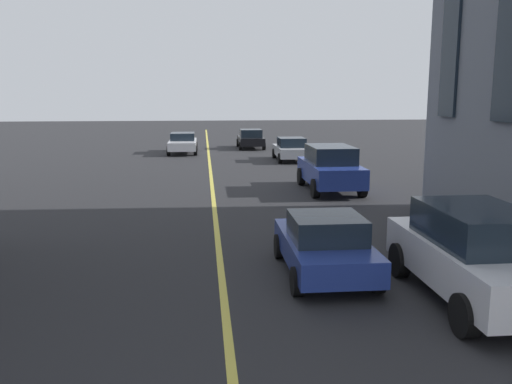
# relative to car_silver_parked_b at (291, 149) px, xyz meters

# --- Properties ---
(lane_centre_line) EXTENTS (80.00, 0.16, 0.01)m
(lane_centre_line) POSITION_rel_car_silver_parked_b_xyz_m (-11.96, 4.90, -0.70)
(lane_centre_line) COLOR #D8C64C
(lane_centre_line) RESTS_ON ground_plane
(car_silver_parked_b) EXTENTS (3.90, 1.89, 1.40)m
(car_silver_parked_b) POSITION_rel_car_silver_parked_b_xyz_m (0.00, 0.00, 0.00)
(car_silver_parked_b) COLOR #B7BABF
(car_silver_parked_b) RESTS_ON ground_plane
(car_white_parked_a) EXTENTS (4.40, 1.95, 1.37)m
(car_white_parked_a) POSITION_rel_car_silver_parked_b_xyz_m (4.82, 6.63, 0.00)
(car_white_parked_a) COLOR silver
(car_white_parked_a) RESTS_ON ground_plane
(car_white_far) EXTENTS (4.70, 2.14, 1.88)m
(car_white_far) POSITION_rel_car_silver_parked_b_xyz_m (-22.61, 0.00, 0.27)
(car_white_far) COLOR silver
(car_white_far) RESTS_ON ground_plane
(car_blue_trailing) EXTENTS (3.90, 1.89, 1.40)m
(car_blue_trailing) POSITION_rel_car_silver_parked_b_xyz_m (-20.77, 2.58, 0.00)
(car_blue_trailing) COLOR navy
(car_blue_trailing) RESTS_ON ground_plane
(car_blue_near) EXTENTS (4.70, 2.14, 1.88)m
(car_blue_near) POSITION_rel_car_silver_parked_b_xyz_m (-10.23, 0.00, 0.27)
(car_blue_near) COLOR navy
(car_blue_near) RESTS_ON ground_plane
(car_black_oncoming) EXTENTS (3.90, 1.89, 1.40)m
(car_black_oncoming) POSITION_rel_car_silver_parked_b_xyz_m (7.59, 1.77, 0.00)
(car_black_oncoming) COLOR black
(car_black_oncoming) RESTS_ON ground_plane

